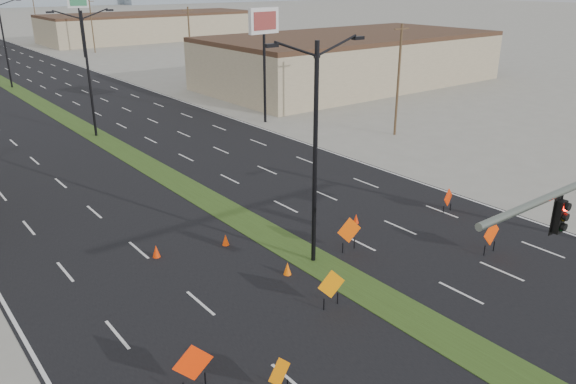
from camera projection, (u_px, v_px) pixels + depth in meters
building_se_near at (351, 61)px, 69.02m from camera, size 36.00×18.00×5.50m
building_se_far at (152, 27)px, 119.32m from camera, size 44.00×16.00×5.00m
streetlight_0 at (315, 149)px, 24.24m from camera, size 5.15×0.24×10.02m
streetlight_1 at (88, 70)px, 44.88m from camera, size 5.15×0.24×10.02m
streetlight_2 at (4, 41)px, 65.52m from camera, size 5.15×0.24×10.02m
utility_pole_0 at (398, 79)px, 45.56m from camera, size 1.60×0.20×9.00m
utility_pole_1 at (190, 42)px, 71.36m from camera, size 1.60×0.20×9.00m
utility_pole_2 at (92, 25)px, 97.16m from camera, size 1.60×0.20×9.00m
utility_pole_3 at (35, 15)px, 122.96m from camera, size 1.60×0.20×9.00m
construction_sign_0 at (280, 374)px, 17.42m from camera, size 1.06×0.33×1.46m
construction_sign_1 at (193, 364)px, 17.53m from camera, size 1.32×0.29×1.78m
construction_sign_2 at (331, 285)px, 22.14m from camera, size 1.26×0.22×1.68m
construction_sign_3 at (349, 231)px, 26.75m from camera, size 1.31×0.28×1.76m
construction_sign_4 at (448, 198)px, 31.35m from camera, size 1.04×0.30×1.41m
construction_sign_5 at (491, 234)px, 26.48m from camera, size 1.33×0.12×1.77m
cone_0 at (287, 269)px, 24.84m from camera, size 0.36×0.36×0.60m
cone_1 at (226, 240)px, 27.60m from camera, size 0.37×0.37×0.58m
cone_2 at (356, 219)px, 30.08m from camera, size 0.37×0.37×0.54m
cone_3 at (156, 251)px, 26.40m from camera, size 0.46×0.46×0.63m
pole_sign_east_near at (264, 29)px, 48.46m from camera, size 3.27×0.81×9.99m
pole_sign_east_far at (78, 6)px, 90.35m from camera, size 3.22×1.24×9.98m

